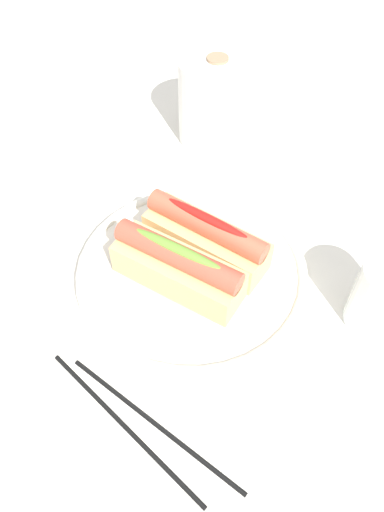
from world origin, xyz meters
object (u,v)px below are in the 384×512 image
(chopstick_near, at_px, (154,422))
(chopstick_far, at_px, (122,424))
(hotdog_front, at_px, (177,267))
(water_glass, at_px, (383,300))
(paper_towel_roll, at_px, (216,101))
(hotdog_back, at_px, (206,237))
(serving_bowl, at_px, (192,274))

(chopstick_near, distance_m, chopstick_far, 0.03)
(hotdog_front, xyz_separation_m, chopstick_far, (-0.00, -0.16, -0.05))
(water_glass, relative_size, paper_towel_roll, 0.67)
(paper_towel_roll, bearing_deg, hotdog_front, -81.22)
(hotdog_back, height_order, chopstick_far, hotdog_back)
(hotdog_back, height_order, chopstick_near, hotdog_back)
(water_glass, xyz_separation_m, chopstick_far, (-0.22, -0.20, -0.04))
(serving_bowl, relative_size, hotdog_front, 1.74)
(chopstick_near, bearing_deg, hotdog_front, 119.71)
(hotdog_front, distance_m, chopstick_near, 0.16)
(chopstick_near, relative_size, chopstick_far, 1.00)
(paper_towel_roll, relative_size, chopstick_far, 0.61)
(water_glass, relative_size, chopstick_far, 0.41)
(serving_bowl, bearing_deg, hotdog_front, -108.48)
(hotdog_front, xyz_separation_m, paper_towel_roll, (-0.05, 0.30, 0.01))
(hotdog_front, height_order, water_glass, hotdog_front)
(chopstick_far, bearing_deg, hotdog_front, 114.49)
(serving_bowl, bearing_deg, chopstick_far, -93.01)
(hotdog_front, distance_m, hotdog_back, 0.05)
(serving_bowl, distance_m, hotdog_back, 0.05)
(serving_bowl, bearing_deg, hotdog_back, 71.52)
(water_glass, bearing_deg, serving_bowl, -176.19)
(serving_bowl, distance_m, water_glass, 0.22)
(serving_bowl, relative_size, chopstick_far, 1.25)
(paper_towel_roll, relative_size, chopstick_near, 0.61)
(hotdog_front, bearing_deg, paper_towel_roll, 98.78)
(hotdog_front, relative_size, paper_towel_roll, 1.17)
(hotdog_back, bearing_deg, hotdog_front, -108.48)
(hotdog_front, bearing_deg, chopstick_far, -90.45)
(hotdog_front, relative_size, hotdog_back, 1.00)
(hotdog_back, distance_m, chopstick_far, 0.22)
(serving_bowl, relative_size, chopstick_near, 1.25)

